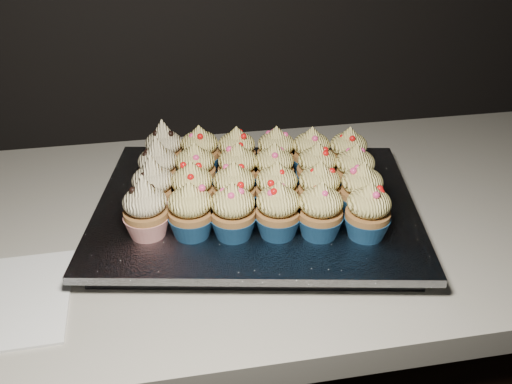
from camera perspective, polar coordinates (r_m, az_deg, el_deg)
worktop at (r=0.98m, az=13.18°, el=-1.47°), size 2.44×0.64×0.04m
baking_tray at (r=0.88m, az=0.00°, el=-2.18°), size 0.50×0.42×0.02m
foil_lining at (r=0.87m, az=0.00°, el=-1.24°), size 0.54×0.46×0.01m
cupcake_0 at (r=0.79m, az=-10.98°, el=-1.77°), size 0.06×0.06×0.10m
cupcake_1 at (r=0.78m, az=-6.55°, el=-1.95°), size 0.06×0.06×0.08m
cupcake_2 at (r=0.77m, az=-2.31°, el=-2.02°), size 0.06×0.06×0.08m
cupcake_3 at (r=0.78m, az=2.23°, el=-1.91°), size 0.06×0.06×0.08m
cupcake_4 at (r=0.78m, az=6.45°, el=-1.94°), size 0.06×0.06×0.08m
cupcake_5 at (r=0.79m, az=11.13°, el=-2.01°), size 0.06×0.06×0.08m
cupcake_6 at (r=0.84m, az=-10.22°, el=0.40°), size 0.06×0.06×0.10m
cupcake_7 at (r=0.83m, az=-6.39°, el=0.23°), size 0.06×0.06×0.08m
cupcake_8 at (r=0.82m, az=-2.20°, el=0.21°), size 0.06×0.06×0.08m
cupcake_9 at (r=0.83m, az=2.07°, el=0.26°), size 0.06×0.06×0.08m
cupcake_10 at (r=0.83m, az=6.33°, el=0.27°), size 0.06×0.06×0.08m
cupcake_11 at (r=0.84m, az=10.49°, el=0.12°), size 0.06×0.06×0.08m
cupcake_12 at (r=0.89m, az=-9.74°, el=2.35°), size 0.06×0.06×0.10m
cupcake_13 at (r=0.88m, az=-6.06°, el=2.21°), size 0.06×0.06×0.08m
cupcake_14 at (r=0.88m, az=-1.84°, el=2.25°), size 0.06×0.06×0.08m
cupcake_15 at (r=0.88m, az=1.82°, el=2.23°), size 0.06×0.06×0.08m
cupcake_16 at (r=0.88m, az=6.09°, el=2.28°), size 0.06×0.06×0.08m
cupcake_17 at (r=0.89m, az=9.82°, el=2.07°), size 0.06×0.06×0.08m
cupcake_18 at (r=0.95m, az=-9.16°, el=4.15°), size 0.06×0.06×0.10m
cupcake_19 at (r=0.94m, az=-5.62°, el=4.05°), size 0.06×0.06×0.08m
cupcake_20 at (r=0.93m, az=-1.94°, el=3.94°), size 0.06×0.06×0.08m
cupcake_21 at (r=0.93m, az=2.02°, el=3.98°), size 0.06×0.06×0.08m
cupcake_22 at (r=0.93m, az=5.52°, el=3.89°), size 0.06×0.06×0.08m
cupcake_23 at (r=0.94m, az=9.18°, el=3.85°), size 0.06×0.06×0.08m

